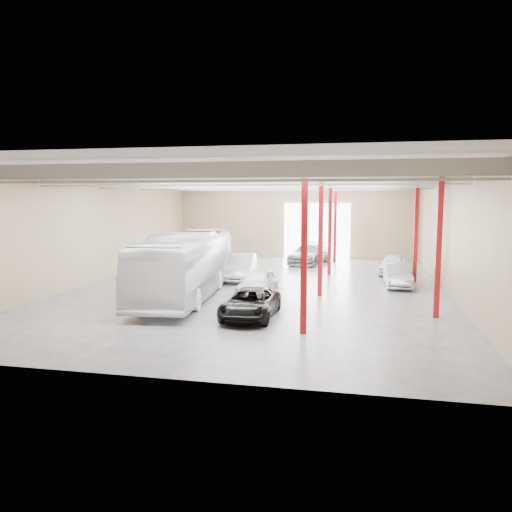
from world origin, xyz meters
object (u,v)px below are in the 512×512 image
at_px(coach_bus, 186,265).
at_px(car_row_b, 240,267).
at_px(black_sedan, 250,303).
at_px(car_row_c, 309,254).
at_px(car_row_a, 258,282).
at_px(car_right_far, 393,264).
at_px(car_right_near, 398,275).

bearing_deg(coach_bus, car_row_b, 70.46).
relative_size(black_sedan, car_row_c, 0.84).
xyz_separation_m(car_row_a, car_right_far, (7.95, 9.83, -0.04)).
distance_m(black_sedan, car_right_near, 12.19).
height_order(car_row_c, car_right_near, car_row_c).
height_order(car_row_a, car_right_near, car_row_a).
height_order(black_sedan, car_row_c, car_row_c).
bearing_deg(car_row_a, black_sedan, -79.70).
distance_m(car_right_near, car_right_far, 5.20).
relative_size(coach_bus, car_right_far, 3.09).
height_order(coach_bus, car_row_a, coach_bus).
relative_size(coach_bus, car_row_b, 2.48).
xyz_separation_m(black_sedan, car_row_c, (0.70, 19.32, 0.16)).
distance_m(car_row_a, car_row_c, 14.19).
xyz_separation_m(coach_bus, car_row_b, (1.55, 6.33, -0.94)).
distance_m(coach_bus, car_right_near, 13.17).
distance_m(car_row_a, car_right_far, 12.64).
distance_m(coach_bus, car_row_b, 6.58).
distance_m(car_row_c, car_right_far, 7.79).
xyz_separation_m(car_row_c, car_right_near, (6.50, -9.49, -0.12)).
bearing_deg(car_right_near, car_row_b, 175.05).
relative_size(car_row_b, car_right_far, 1.25).
height_order(coach_bus, car_right_far, coach_bus).
relative_size(car_right_near, car_right_far, 1.03).
xyz_separation_m(coach_bus, car_row_c, (5.30, 15.25, -0.98)).
xyz_separation_m(black_sedan, car_right_far, (7.21, 15.03, 0.05)).
xyz_separation_m(black_sedan, car_row_b, (-3.04, 10.40, 0.19)).
xyz_separation_m(car_row_a, car_row_b, (-2.30, 5.20, 0.11)).
bearing_deg(black_sedan, car_right_far, 64.54).
bearing_deg(car_row_c, car_right_far, -20.74).
bearing_deg(car_right_near, car_row_a, -151.54).
relative_size(car_row_b, car_row_c, 0.92).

